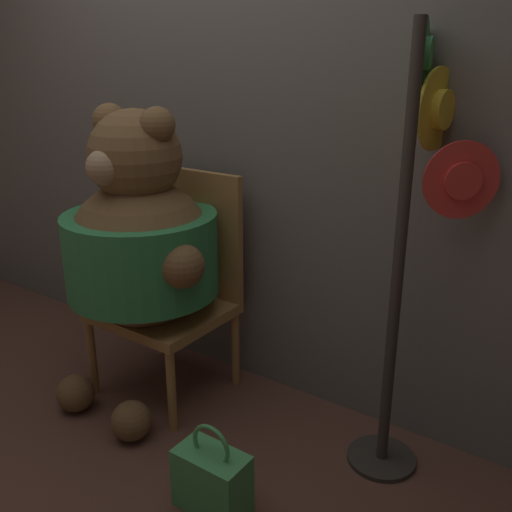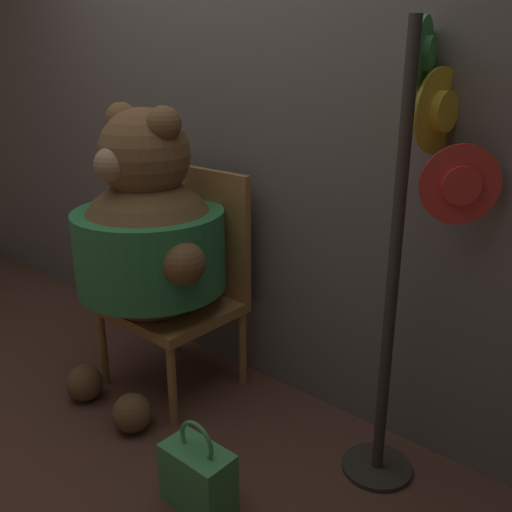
{
  "view_description": "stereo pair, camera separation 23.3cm",
  "coord_description": "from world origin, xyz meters",
  "px_view_note": "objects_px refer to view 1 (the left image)",
  "views": [
    {
      "loc": [
        1.72,
        -1.55,
        1.59
      ],
      "look_at": [
        0.46,
        0.25,
        0.81
      ],
      "focal_mm": 40.0,
      "sensor_mm": 36.0,
      "label": 1
    },
    {
      "loc": [
        1.9,
        -1.41,
        1.59
      ],
      "look_at": [
        0.46,
        0.25,
        0.81
      ],
      "focal_mm": 40.0,
      "sensor_mm": 36.0,
      "label": 2
    }
  ],
  "objects_px": {
    "chair": "(176,281)",
    "handbag_on_ground": "(212,480)",
    "hat_display_rack": "(418,219)",
    "teddy_bear": "(140,244)"
  },
  "relations": [
    {
      "from": "chair",
      "to": "handbag_on_ground",
      "type": "bearing_deg",
      "value": -40.61
    },
    {
      "from": "chair",
      "to": "handbag_on_ground",
      "type": "xyz_separation_m",
      "value": [
        0.7,
        -0.6,
        -0.42
      ]
    },
    {
      "from": "teddy_bear",
      "to": "handbag_on_ground",
      "type": "height_order",
      "value": "teddy_bear"
    },
    {
      "from": "chair",
      "to": "hat_display_rack",
      "type": "height_order",
      "value": "hat_display_rack"
    },
    {
      "from": "teddy_bear",
      "to": "hat_display_rack",
      "type": "bearing_deg",
      "value": 13.59
    },
    {
      "from": "chair",
      "to": "handbag_on_ground",
      "type": "distance_m",
      "value": 1.02
    },
    {
      "from": "chair",
      "to": "teddy_bear",
      "type": "relative_size",
      "value": 0.77
    },
    {
      "from": "teddy_bear",
      "to": "handbag_on_ground",
      "type": "bearing_deg",
      "value": -29.34
    },
    {
      "from": "handbag_on_ground",
      "to": "hat_display_rack",
      "type": "bearing_deg",
      "value": 58.03
    },
    {
      "from": "hat_display_rack",
      "to": "handbag_on_ground",
      "type": "relative_size",
      "value": 4.77
    }
  ]
}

